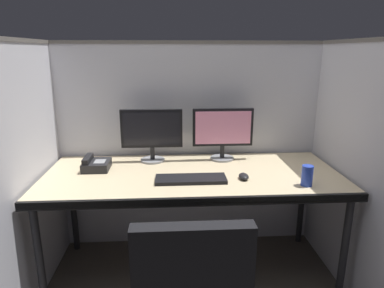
{
  "coord_description": "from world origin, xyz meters",
  "views": [
    {
      "loc": [
        -0.13,
        -1.75,
        1.51
      ],
      "look_at": [
        0.0,
        0.35,
        0.92
      ],
      "focal_mm": 31.45,
      "sensor_mm": 36.0,
      "label": 1
    }
  ],
  "objects_px": {
    "soda_can": "(307,176)",
    "monitor_right": "(223,130)",
    "desk_phone": "(96,164)",
    "monitor_left": "(152,132)",
    "keyboard_main": "(191,179)",
    "computer_mouse": "(244,176)",
    "desk": "(193,181)"
  },
  "relations": [
    {
      "from": "monitor_left",
      "to": "computer_mouse",
      "type": "height_order",
      "value": "monitor_left"
    },
    {
      "from": "desk",
      "to": "soda_can",
      "type": "bearing_deg",
      "value": -20.13
    },
    {
      "from": "soda_can",
      "to": "monitor_right",
      "type": "bearing_deg",
      "value": 128.96
    },
    {
      "from": "monitor_right",
      "to": "soda_can",
      "type": "xyz_separation_m",
      "value": [
        0.42,
        -0.52,
        -0.15
      ]
    },
    {
      "from": "desk",
      "to": "monitor_left",
      "type": "height_order",
      "value": "monitor_left"
    },
    {
      "from": "desk",
      "to": "desk_phone",
      "type": "xyz_separation_m",
      "value": [
        -0.64,
        0.12,
        0.08
      ]
    },
    {
      "from": "monitor_left",
      "to": "desk_phone",
      "type": "bearing_deg",
      "value": -157.56
    },
    {
      "from": "monitor_right",
      "to": "soda_can",
      "type": "relative_size",
      "value": 3.52
    },
    {
      "from": "soda_can",
      "to": "desk_phone",
      "type": "distance_m",
      "value": 1.34
    },
    {
      "from": "computer_mouse",
      "to": "desk_phone",
      "type": "xyz_separation_m",
      "value": [
        -0.95,
        0.24,
        0.02
      ]
    },
    {
      "from": "desk",
      "to": "keyboard_main",
      "type": "distance_m",
      "value": 0.14
    },
    {
      "from": "monitor_left",
      "to": "soda_can",
      "type": "xyz_separation_m",
      "value": [
        0.93,
        -0.51,
        -0.15
      ]
    },
    {
      "from": "desk",
      "to": "monitor_right",
      "type": "relative_size",
      "value": 4.42
    },
    {
      "from": "desk",
      "to": "keyboard_main",
      "type": "height_order",
      "value": "keyboard_main"
    },
    {
      "from": "keyboard_main",
      "to": "computer_mouse",
      "type": "distance_m",
      "value": 0.33
    },
    {
      "from": "soda_can",
      "to": "desk",
      "type": "bearing_deg",
      "value": 159.87
    },
    {
      "from": "soda_can",
      "to": "desk_phone",
      "type": "relative_size",
      "value": 0.64
    },
    {
      "from": "monitor_left",
      "to": "computer_mouse",
      "type": "distance_m",
      "value": 0.72
    },
    {
      "from": "desk",
      "to": "keyboard_main",
      "type": "xyz_separation_m",
      "value": [
        -0.02,
        -0.13,
        0.06
      ]
    },
    {
      "from": "keyboard_main",
      "to": "desk_phone",
      "type": "bearing_deg",
      "value": 158.49
    },
    {
      "from": "monitor_right",
      "to": "keyboard_main",
      "type": "relative_size",
      "value": 1.0
    },
    {
      "from": "computer_mouse",
      "to": "keyboard_main",
      "type": "bearing_deg",
      "value": -178.37
    },
    {
      "from": "monitor_left",
      "to": "desk_phone",
      "type": "height_order",
      "value": "monitor_left"
    },
    {
      "from": "computer_mouse",
      "to": "desk_phone",
      "type": "bearing_deg",
      "value": 166.06
    },
    {
      "from": "soda_can",
      "to": "desk_phone",
      "type": "xyz_separation_m",
      "value": [
        -1.29,
        0.36,
        -0.03
      ]
    },
    {
      "from": "soda_can",
      "to": "keyboard_main",
      "type": "bearing_deg",
      "value": 170.37
    },
    {
      "from": "computer_mouse",
      "to": "desk",
      "type": "bearing_deg",
      "value": 159.34
    },
    {
      "from": "desk",
      "to": "desk_phone",
      "type": "height_order",
      "value": "desk_phone"
    },
    {
      "from": "monitor_left",
      "to": "desk_phone",
      "type": "relative_size",
      "value": 2.26
    },
    {
      "from": "keyboard_main",
      "to": "computer_mouse",
      "type": "height_order",
      "value": "computer_mouse"
    },
    {
      "from": "keyboard_main",
      "to": "desk_phone",
      "type": "distance_m",
      "value": 0.67
    },
    {
      "from": "monitor_right",
      "to": "keyboard_main",
      "type": "height_order",
      "value": "monitor_right"
    }
  ]
}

